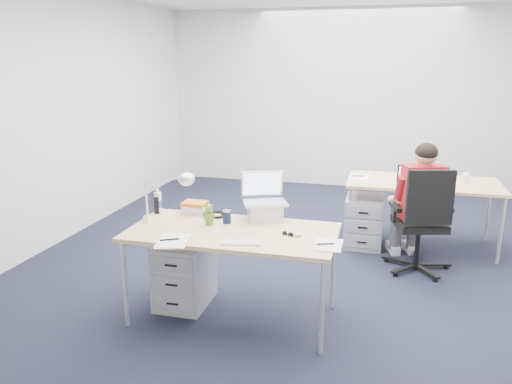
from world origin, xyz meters
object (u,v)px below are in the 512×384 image
(water_bottle, at_px, (158,201))
(far_cup, at_px, (465,178))
(drawer_pedestal_near, at_px, (184,273))
(computer_mouse, at_px, (298,234))
(cordless_phone, at_px, (157,205))
(can_koozie, at_px, (227,217))
(drawer_pedestal_far, at_px, (364,221))
(desk_near, at_px, (232,236))
(dark_laptop, at_px, (415,176))
(office_chair, at_px, (419,242))
(wireless_keyboard, at_px, (241,242))
(book_stack, at_px, (195,208))
(headphones, at_px, (216,214))
(bear_figurine, at_px, (209,215))
(silver_laptop, at_px, (265,197))
(desk_lamp, at_px, (162,196))
(sunglasses, at_px, (288,234))
(desk_far, at_px, (423,186))
(seated_person, at_px, (416,204))

(water_bottle, xyz_separation_m, far_cup, (2.70, 1.81, -0.05))
(drawer_pedestal_near, bearing_deg, computer_mouse, -6.47)
(cordless_phone, bearing_deg, can_koozie, -22.63)
(drawer_pedestal_far, bearing_deg, desk_near, -115.80)
(dark_laptop, bearing_deg, office_chair, -94.57)
(computer_mouse, relative_size, cordless_phone, 0.58)
(wireless_keyboard, distance_m, cordless_phone, 1.03)
(office_chair, distance_m, water_bottle, 2.52)
(office_chair, relative_size, book_stack, 4.78)
(wireless_keyboard, xyz_separation_m, water_bottle, (-0.89, 0.53, 0.10))
(headphones, xyz_separation_m, bear_figurine, (0.02, -0.23, 0.07))
(computer_mouse, distance_m, bear_figurine, 0.74)
(drawer_pedestal_far, bearing_deg, silver_laptop, -115.68)
(silver_laptop, bearing_deg, headphones, 161.55)
(desk_near, xyz_separation_m, book_stack, (-0.44, 0.35, 0.10))
(headphones, distance_m, desk_lamp, 0.50)
(office_chair, bearing_deg, cordless_phone, -168.76)
(dark_laptop, bearing_deg, bear_figurine, -145.46)
(computer_mouse, xyz_separation_m, water_bottle, (-1.26, 0.28, 0.09))
(desk_near, distance_m, computer_mouse, 0.52)
(sunglasses, bearing_deg, desk_far, 79.53)
(office_chair, xyz_separation_m, desk_lamp, (-2.07, -1.29, 0.66))
(water_bottle, relative_size, bear_figurine, 1.23)
(sunglasses, xyz_separation_m, dark_laptop, (0.98, 1.82, 0.10))
(bear_figurine, distance_m, desk_lamp, 0.40)
(seated_person, height_order, cordless_phone, seated_person)
(headphones, relative_size, dark_laptop, 0.75)
(silver_laptop, distance_m, cordless_phone, 0.94)
(wireless_keyboard, xyz_separation_m, dark_laptop, (1.27, 2.06, 0.10))
(water_bottle, bearing_deg, dark_laptop, 35.12)
(water_bottle, xyz_separation_m, dark_laptop, (2.17, 1.52, 0.01))
(wireless_keyboard, distance_m, can_koozie, 0.48)
(far_cup, bearing_deg, sunglasses, -125.61)
(drawer_pedestal_far, bearing_deg, drawer_pedestal_near, -127.58)
(seated_person, bearing_deg, cordless_phone, -168.19)
(desk_far, bearing_deg, bear_figurine, -131.51)
(wireless_keyboard, distance_m, desk_lamp, 0.82)
(headphones, bearing_deg, can_koozie, -63.10)
(drawer_pedestal_near, xyz_separation_m, water_bottle, (-0.29, 0.17, 0.56))
(drawer_pedestal_far, xyz_separation_m, dark_laptop, (0.49, -0.11, 0.57))
(drawer_pedestal_near, bearing_deg, sunglasses, -8.04)
(office_chair, xyz_separation_m, wireless_keyboard, (-1.34, -1.58, 0.44))
(office_chair, height_order, silver_laptop, silver_laptop)
(sunglasses, bearing_deg, dark_laptop, 79.03)
(headphones, relative_size, desk_lamp, 0.52)
(desk_near, height_order, bear_figurine, bear_figurine)
(desk_near, height_order, computer_mouse, computer_mouse)
(office_chair, height_order, far_cup, office_chair)
(headphones, distance_m, cordless_phone, 0.52)
(sunglasses, bearing_deg, wireless_keyboard, -123.44)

